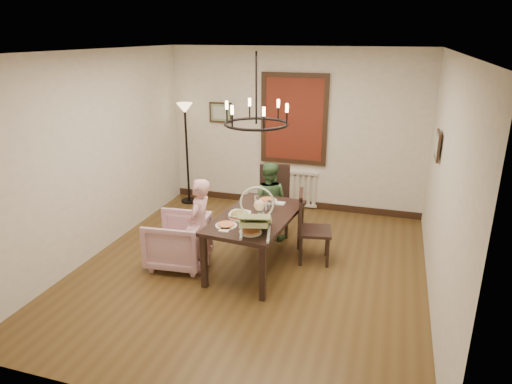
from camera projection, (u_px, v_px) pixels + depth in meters
The scene contains 17 objects.
room_shell at pixel (259, 162), 5.99m from camera, with size 4.51×5.00×2.81m.
dining_table at pixel (256, 221), 5.98m from camera, with size 1.04×1.67×0.75m.
chair_far at pixel (274, 201), 7.06m from camera, with size 0.47×0.47×1.08m, color black, non-canonical shape.
chair_right at pixel (315, 227), 6.20m from camera, with size 0.44×0.44×1.00m, color black, non-canonical shape.
armchair at pixel (178, 241), 6.14m from camera, with size 0.75×0.77×0.69m, color beige.
elderly_woman at pixel (200, 233), 5.96m from camera, with size 0.38×0.25×1.05m, color #D7989D.
seated_man at pixel (268, 207), 6.93m from camera, with size 0.48×0.38×0.99m, color #40683E.
baby_bouncer at pixel (256, 217), 5.38m from camera, with size 0.43×0.59×0.39m, color beige, non-canonical shape.
salad_bowl at pixel (240, 215), 5.86m from camera, with size 0.33×0.33×0.08m, color white.
pizza_platter at pixel (240, 216), 5.87m from camera, with size 0.31×0.31×0.04m, color tan.
drinking_glass at pixel (262, 209), 5.99m from camera, with size 0.06×0.06×0.12m, color silver.
window_blinds at pixel (294, 119), 7.81m from camera, with size 1.00×0.03×1.40m, color maroon.
radiator at pixel (292, 188), 8.24m from camera, with size 0.92×0.12×0.62m, color silver, non-canonical shape.
picture_back at pixel (221, 112), 8.18m from camera, with size 0.42×0.03×0.36m, color black.
picture_right at pixel (438, 145), 5.77m from camera, with size 0.42×0.03×0.36m, color black.
floor_lamp at pixel (187, 155), 8.29m from camera, with size 0.30×0.30×1.80m, color black, non-canonical shape.
chandelier at pixel (256, 124), 5.56m from camera, with size 0.80×0.80×0.04m, color black.
Camera 1 is at (1.67, -5.17, 2.99)m, focal length 32.00 mm.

